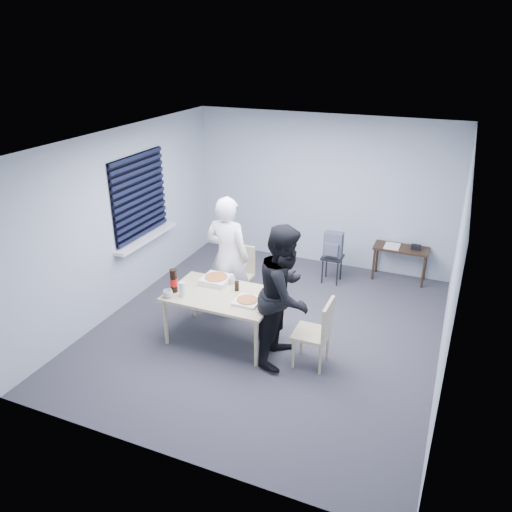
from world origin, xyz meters
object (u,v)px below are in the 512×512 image
at_px(stool, 332,262).
at_px(person_white, 228,257).
at_px(person_black, 285,295).
at_px(soda_bottle, 174,281).
at_px(side_table, 401,252).
at_px(chair_right, 319,329).
at_px(mug_a, 168,294).
at_px(mug_b, 232,280).
at_px(chair_far, 239,271).
at_px(backpack, 333,245).
at_px(dining_table, 222,298).

bearing_deg(stool, person_white, -125.96).
relative_size(person_black, soda_bottle, 5.62).
bearing_deg(soda_bottle, person_white, 66.95).
relative_size(person_white, side_table, 2.03).
bearing_deg(side_table, person_black, -110.06).
xyz_separation_m(chair_right, soda_bottle, (-1.92, -0.10, 0.32)).
bearing_deg(mug_a, stool, 59.92).
bearing_deg(person_white, person_black, 146.54).
distance_m(stool, mug_b, 2.15).
xyz_separation_m(chair_far, mug_b, (0.22, -0.72, 0.21)).
height_order(side_table, stool, side_table).
bearing_deg(person_black, person_white, 56.54).
height_order(person_black, backpack, person_black).
height_order(person_white, soda_bottle, person_white).
xyz_separation_m(person_black, stool, (0.01, 2.30, -0.54)).
relative_size(chair_right, stool, 1.96).
bearing_deg(soda_bottle, side_table, 49.31).
bearing_deg(soda_bottle, backpack, 58.09).
bearing_deg(person_white, chair_far, -90.62).
distance_m(backpack, mug_a, 2.96).
height_order(dining_table, soda_bottle, soda_bottle).
relative_size(chair_far, person_black, 0.50).
distance_m(chair_right, soda_bottle, 1.95).
distance_m(dining_table, person_black, 0.92).
height_order(dining_table, chair_far, chair_far).
bearing_deg(soda_bottle, dining_table, 16.66).
relative_size(backpack, soda_bottle, 1.31).
height_order(dining_table, mug_b, mug_b).
bearing_deg(person_white, mug_b, 122.45).
bearing_deg(backpack, mug_b, -107.74).
xyz_separation_m(mug_a, soda_bottle, (-0.00, 0.16, 0.10)).
bearing_deg(dining_table, chair_far, 102.56).
bearing_deg(mug_b, mug_a, -131.58).
bearing_deg(chair_right, stool, 100.57).
bearing_deg(dining_table, stool, 68.16).
relative_size(person_white, person_black, 1.00).
bearing_deg(mug_b, soda_bottle, -139.80).
relative_size(dining_table, mug_a, 11.36).
relative_size(chair_right, side_table, 1.02).
xyz_separation_m(chair_far, mug_a, (-0.36, -1.38, 0.22)).
bearing_deg(person_black, chair_right, -91.51).
bearing_deg(soda_bottle, stool, 58.22).
bearing_deg(stool, mug_b, -115.31).
bearing_deg(mug_a, dining_table, 29.86).
relative_size(person_black, side_table, 2.03).
bearing_deg(chair_far, mug_b, -72.96).
xyz_separation_m(dining_table, mug_b, (-0.01, 0.32, 0.11)).
bearing_deg(backpack, dining_table, -104.24).
distance_m(dining_table, soda_bottle, 0.66).
height_order(person_white, backpack, person_white).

